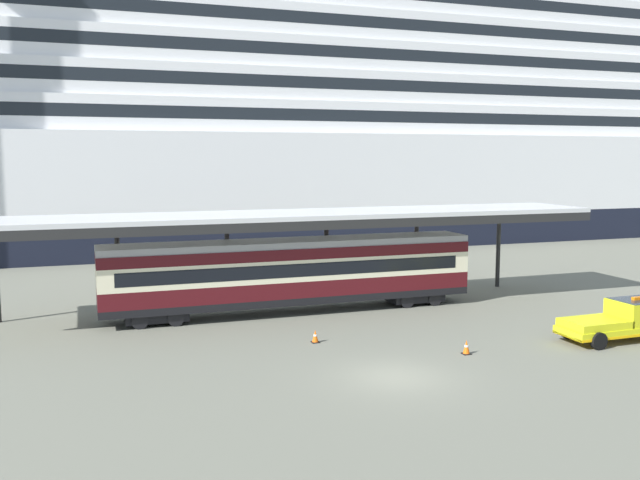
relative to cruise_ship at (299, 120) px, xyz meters
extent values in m
plane|color=#696A5B|center=(-10.94, -47.36, -12.71)|extent=(400.00, 400.00, 0.00)
cube|color=black|center=(-0.05, 0.01, -11.08)|extent=(145.05, 25.97, 3.25)
cube|color=white|center=(-0.05, 0.01, -5.65)|extent=(145.05, 25.97, 7.59)
cube|color=white|center=(-0.05, 0.01, -0.39)|extent=(133.44, 23.90, 2.93)
cube|color=black|center=(-0.05, -11.89, -0.25)|extent=(127.64, 0.12, 1.05)
cube|color=white|center=(-0.05, 0.01, 2.54)|extent=(128.11, 22.94, 2.93)
cube|color=black|center=(-0.05, -11.41, 2.68)|extent=(122.54, 0.12, 1.05)
cube|color=white|center=(-0.05, 0.01, 5.47)|extent=(122.77, 21.98, 2.93)
cube|color=black|center=(-0.05, -10.93, 5.61)|extent=(117.43, 0.12, 1.05)
cube|color=white|center=(-0.05, 0.01, 8.40)|extent=(117.43, 21.03, 2.93)
cube|color=black|center=(-0.05, -10.45, 8.54)|extent=(112.32, 0.12, 1.05)
cube|color=white|center=(-0.05, 0.01, 11.32)|extent=(112.09, 20.07, 2.93)
cube|color=silver|center=(-11.48, -34.52, -7.25)|extent=(36.80, 5.49, 0.25)
cube|color=black|center=(-11.48, -37.16, -7.62)|extent=(36.80, 0.20, 0.50)
cylinder|color=black|center=(-20.68, -32.18, -10.04)|extent=(0.28, 0.28, 5.33)
cylinder|color=black|center=(-14.54, -32.18, -10.04)|extent=(0.28, 0.28, 5.33)
cylinder|color=black|center=(-8.41, -32.18, -10.04)|extent=(0.28, 0.28, 5.33)
cylinder|color=black|center=(-2.28, -32.18, -10.04)|extent=(0.28, 0.28, 5.33)
cylinder|color=black|center=(3.86, -32.18, -10.04)|extent=(0.28, 0.28, 5.33)
cube|color=black|center=(-11.48, -35.02, -11.86)|extent=(20.83, 2.80, 0.40)
cube|color=#470F14|center=(-11.48, -35.02, -11.21)|extent=(20.83, 2.80, 0.90)
cube|color=beige|center=(-11.48, -35.02, -10.16)|extent=(20.83, 2.80, 1.20)
cube|color=black|center=(-11.48, -36.39, -10.11)|extent=(19.17, 0.08, 0.72)
cube|color=#470F14|center=(-11.48, -35.02, -9.26)|extent=(20.83, 2.80, 0.60)
cube|color=#9C9C9C|center=(-11.48, -35.02, -8.78)|extent=(20.83, 2.69, 0.36)
cube|color=black|center=(-18.98, -35.02, -12.26)|extent=(3.20, 2.35, 0.50)
cylinder|color=black|center=(-19.88, -36.20, -12.29)|extent=(0.84, 0.12, 0.84)
cylinder|color=black|center=(-18.08, -36.20, -12.29)|extent=(0.84, 0.12, 0.84)
cube|color=black|center=(-3.98, -35.02, -12.26)|extent=(3.20, 2.35, 0.50)
cylinder|color=black|center=(-4.88, -36.20, -12.29)|extent=(0.84, 0.12, 0.84)
cylinder|color=black|center=(-3.08, -36.20, -12.29)|extent=(0.84, 0.12, 0.84)
cube|color=yellow|center=(1.09, -45.82, -12.13)|extent=(5.23, 2.07, 0.36)
cube|color=#F2B20C|center=(1.09, -45.82, -12.26)|extent=(5.23, 2.09, 0.12)
cube|color=yellow|center=(2.55, -45.80, -11.40)|extent=(2.31, 1.95, 1.10)
cube|color=#19232D|center=(2.55, -45.80, -11.05)|extent=(2.10, 1.87, 0.44)
cube|color=orange|center=(2.55, -45.80, -10.77)|extent=(0.56, 0.21, 0.16)
cube|color=yellow|center=(0.05, -45.83, -11.77)|extent=(2.94, 1.96, 0.36)
cylinder|color=black|center=(2.74, -44.80, -12.31)|extent=(0.80, 0.26, 0.80)
cylinder|color=black|center=(-0.59, -44.84, -12.31)|extent=(0.80, 0.26, 0.80)
cylinder|color=black|center=(-0.56, -46.84, -12.31)|extent=(0.80, 0.26, 0.80)
cube|color=black|center=(-6.60, -45.49, -12.69)|extent=(0.36, 0.36, 0.04)
cone|color=#EA590F|center=(-6.60, -45.49, -12.36)|extent=(0.30, 0.30, 0.60)
cylinder|color=white|center=(-6.60, -45.49, -12.33)|extent=(0.17, 0.17, 0.08)
cube|color=black|center=(-12.29, -41.48, -12.69)|extent=(0.36, 0.36, 0.04)
cone|color=#EA590F|center=(-12.29, -41.48, -12.38)|extent=(0.30, 0.30, 0.57)
cylinder|color=white|center=(-12.29, -41.48, -12.35)|extent=(0.17, 0.17, 0.08)
camera|label=1|loc=(-22.40, -71.16, -4.06)|focal=38.42mm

